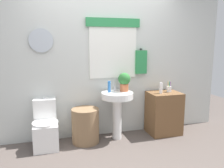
# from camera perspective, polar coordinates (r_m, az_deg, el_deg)

# --- Properties ---
(ground_plane) EXTENTS (8.00, 8.00, 0.00)m
(ground_plane) POSITION_cam_1_polar(r_m,az_deg,el_deg) (3.16, 2.79, -19.68)
(ground_plane) COLOR #564C47
(back_wall) EXTENTS (4.40, 0.18, 2.60)m
(back_wall) POSITION_cam_1_polar(r_m,az_deg,el_deg) (3.86, -2.55, 6.19)
(back_wall) COLOR silver
(back_wall) RESTS_ON ground_plane
(toilet) EXTENTS (0.38, 0.51, 0.74)m
(toilet) POSITION_cam_1_polar(r_m,az_deg,el_deg) (3.71, -16.25, -10.65)
(toilet) COLOR white
(toilet) RESTS_ON ground_plane
(laundry_hamper) EXTENTS (0.43, 0.43, 0.55)m
(laundry_hamper) POSITION_cam_1_polar(r_m,az_deg,el_deg) (3.72, -6.66, -10.28)
(laundry_hamper) COLOR #846647
(laundry_hamper) RESTS_ON ground_plane
(pedestal_sink) EXTENTS (0.52, 0.52, 0.79)m
(pedestal_sink) POSITION_cam_1_polar(r_m,az_deg,el_deg) (3.74, 1.29, -5.01)
(pedestal_sink) COLOR white
(pedestal_sink) RESTS_ON ground_plane
(faucet) EXTENTS (0.03, 0.03, 0.10)m
(faucet) POSITION_cam_1_polar(r_m,az_deg,el_deg) (3.79, 0.77, -1.00)
(faucet) COLOR silver
(faucet) RESTS_ON pedestal_sink
(wooden_cabinet) EXTENTS (0.54, 0.44, 0.73)m
(wooden_cabinet) POSITION_cam_1_polar(r_m,az_deg,el_deg) (4.13, 12.79, -7.06)
(wooden_cabinet) COLOR brown
(wooden_cabinet) RESTS_ON ground_plane
(soap_bottle) EXTENTS (0.05, 0.05, 0.18)m
(soap_bottle) POSITION_cam_1_polar(r_m,az_deg,el_deg) (3.69, -0.70, -0.67)
(soap_bottle) COLOR #2D6BB7
(soap_bottle) RESTS_ON pedestal_sink
(potted_plant) EXTENTS (0.20, 0.20, 0.31)m
(potted_plant) POSITION_cam_1_polar(r_m,az_deg,el_deg) (3.76, 3.08, 0.78)
(potted_plant) COLOR #AD5B38
(potted_plant) RESTS_ON pedestal_sink
(lotion_bottle) EXTENTS (0.05, 0.05, 0.18)m
(lotion_bottle) POSITION_cam_1_polar(r_m,az_deg,el_deg) (3.94, 12.13, -0.99)
(lotion_bottle) COLOR white
(lotion_bottle) RESTS_ON wooden_cabinet
(toothbrush_cup) EXTENTS (0.08, 0.08, 0.18)m
(toothbrush_cup) POSITION_cam_1_polar(r_m,az_deg,el_deg) (4.09, 14.05, -1.19)
(toothbrush_cup) COLOR silver
(toothbrush_cup) RESTS_ON wooden_cabinet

